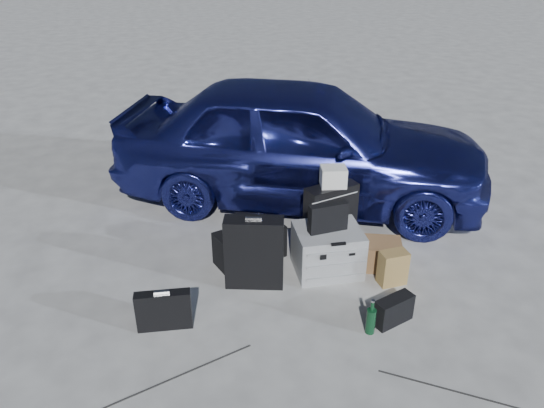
# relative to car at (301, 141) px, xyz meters

# --- Properties ---
(ground) EXTENTS (60.00, 60.00, 0.00)m
(ground) POSITION_rel_car_xyz_m (-0.50, -2.23, -0.75)
(ground) COLOR beige
(ground) RESTS_ON ground
(car) EXTENTS (4.74, 3.42, 1.50)m
(car) POSITION_rel_car_xyz_m (0.00, 0.00, 0.00)
(car) COLOR navy
(car) RESTS_ON ground
(pelican_case) EXTENTS (0.66, 0.55, 0.46)m
(pelican_case) POSITION_rel_car_xyz_m (-0.20, -1.59, -0.52)
(pelican_case) COLOR #ACAFB2
(pelican_case) RESTS_ON ground
(laptop_bag) EXTENTS (0.39, 0.13, 0.28)m
(laptop_bag) POSITION_rel_car_xyz_m (-0.21, -1.59, -0.15)
(laptop_bag) COLOR black
(laptop_bag) RESTS_ON pelican_case
(briefcase) EXTENTS (0.47, 0.15, 0.36)m
(briefcase) POSITION_rel_car_xyz_m (-1.81, -2.07, -0.57)
(briefcase) COLOR black
(briefcase) RESTS_ON ground
(suitcase_left) EXTENTS (0.58, 0.34, 0.71)m
(suitcase_left) POSITION_rel_car_xyz_m (-0.94, -1.65, -0.40)
(suitcase_left) COLOR black
(suitcase_left) RESTS_ON ground
(suitcase_right) EXTENTS (0.60, 0.34, 0.68)m
(suitcase_right) POSITION_rel_car_xyz_m (-0.00, -1.11, -0.41)
(suitcase_right) COLOR black
(suitcase_right) RESTS_ON ground
(white_carton) EXTENTS (0.29, 0.25, 0.20)m
(white_carton) POSITION_rel_car_xyz_m (0.01, -1.10, 0.03)
(white_carton) COLOR white
(white_carton) RESTS_ON suitcase_right
(duffel_bag) EXTENTS (0.76, 0.50, 0.35)m
(duffel_bag) POSITION_rel_car_xyz_m (-0.90, -1.23, -0.57)
(duffel_bag) COLOR black
(duffel_bag) RESTS_ON ground
(flat_box_white) EXTENTS (0.47, 0.42, 0.07)m
(flat_box_white) POSITION_rel_car_xyz_m (-0.89, -1.24, -0.36)
(flat_box_white) COLOR white
(flat_box_white) RESTS_ON duffel_bag
(flat_box_black) EXTENTS (0.36, 0.32, 0.07)m
(flat_box_black) POSITION_rel_car_xyz_m (-0.91, -1.22, -0.30)
(flat_box_black) COLOR black
(flat_box_black) RESTS_ON flat_box_white
(kraft_bag) EXTENTS (0.27, 0.17, 0.34)m
(kraft_bag) POSITION_rel_car_xyz_m (0.34, -1.95, -0.58)
(kraft_bag) COLOR olive
(kraft_bag) RESTS_ON ground
(cardboard_box) EXTENTS (0.46, 0.43, 0.28)m
(cardboard_box) POSITION_rel_car_xyz_m (0.36, -1.66, -0.61)
(cardboard_box) COLOR olive
(cardboard_box) RESTS_ON ground
(messenger_bag) EXTENTS (0.38, 0.24, 0.25)m
(messenger_bag) POSITION_rel_car_xyz_m (0.10, -2.47, -0.62)
(messenger_bag) COLOR black
(messenger_bag) RESTS_ON ground
(green_bottle) EXTENTS (0.09, 0.09, 0.32)m
(green_bottle) POSITION_rel_car_xyz_m (-0.14, -2.55, -0.59)
(green_bottle) COLOR #0C3219
(green_bottle) RESTS_ON ground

